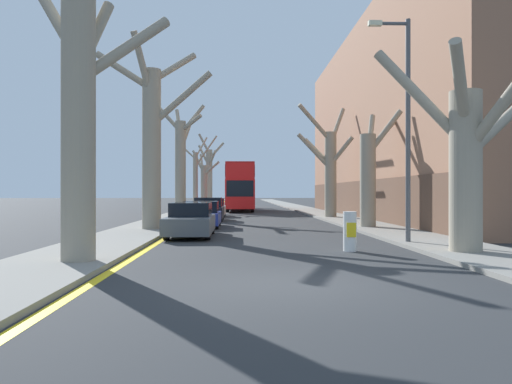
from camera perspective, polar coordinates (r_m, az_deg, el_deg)
The scene contains 21 objects.
ground_plane at distance 9.64m, azimuth 4.61°, elevation -10.43°, with size 300.00×300.00×0.00m, color #2B2D30.
sidewalk_left at distance 59.60m, azimuth -6.14°, elevation -1.67°, with size 2.75×120.00×0.12m, color gray.
sidewalk_right at distance 59.80m, azimuth 4.34°, elevation -1.67°, with size 2.75×120.00×0.12m, color gray.
building_facade_right at distance 36.85m, azimuth 18.74°, elevation 7.48°, with size 10.08×35.00×13.16m.
kerb_line_stripe at distance 59.51m, azimuth -4.64°, elevation -1.73°, with size 0.24×120.00×0.01m, color yellow.
street_tree_left_0 at distance 12.84m, azimuth -19.16°, elevation 10.64°, with size 4.01×1.83×9.51m.
street_tree_left_1 at distance 22.85m, azimuth -11.75°, elevation 6.04°, with size 5.16×2.57×8.65m.
street_tree_left_2 at distance 33.49m, azimuth -8.61°, elevation 3.47°, with size 3.60×2.43×7.92m.
street_tree_left_3 at distance 44.42m, azimuth -6.89°, elevation 1.73°, with size 3.93×1.45×6.81m.
street_tree_left_4 at distance 55.12m, azimuth -5.99°, elevation 1.15°, with size 3.27×3.33×6.49m.
street_tree_left_5 at distance 64.68m, azimuth -5.39°, elevation 2.10°, with size 3.51×2.86×9.34m.
street_tree_right_0 at distance 14.93m, azimuth 22.82°, elevation 3.77°, with size 4.86×3.61×5.97m.
street_tree_right_1 at distance 24.38m, azimuth 12.88°, elevation 2.09°, with size 2.24×2.34×5.63m.
street_tree_right_2 at distance 33.69m, azimuth 8.36°, elevation 2.86°, with size 3.72×2.96×7.62m.
double_decker_bus at distance 47.26m, azimuth -1.85°, elevation 0.83°, with size 2.54×11.48×4.35m.
parked_car_0 at distance 19.82m, azimuth -7.46°, elevation -3.23°, with size 1.73×4.44×1.34m.
parked_car_1 at distance 25.12m, azimuth -6.29°, elevation -2.61°, with size 1.88×4.05×1.30m.
parked_car_2 at distance 30.96m, azimuth -5.46°, elevation -2.03°, with size 1.84×4.01×1.42m.
parked_car_3 at distance 36.32m, azimuth -4.94°, elevation -1.81°, with size 1.77×4.15×1.32m.
lamp_post at distance 17.31m, azimuth 16.65°, elevation 8.07°, with size 1.40×0.20×7.46m.
traffic_bollard at distance 15.03m, azimuth 10.68°, elevation -4.44°, with size 0.40×0.41×1.17m.
Camera 1 is at (-1.08, -9.42, 1.74)m, focal length 35.00 mm.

